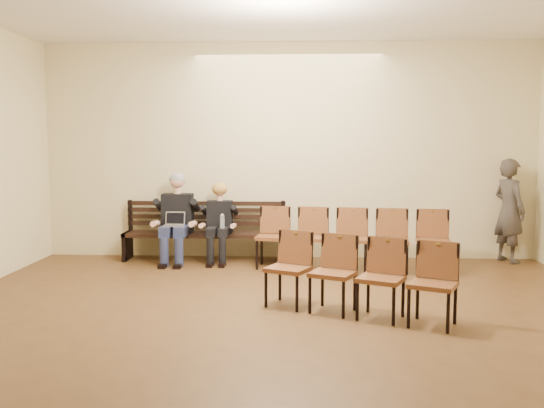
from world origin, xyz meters
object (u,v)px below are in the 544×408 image
(bag, at_px, (342,267))
(chair_row_front, at_px, (351,239))
(seated_man, at_px, (176,217))
(laptop, at_px, (174,229))
(water_bottle, at_px, (222,229))
(seated_woman, at_px, (219,226))
(passerby, at_px, (510,203))
(chair_row_back, at_px, (356,276))
(bench, at_px, (205,246))

(bag, relative_size, chair_row_front, 0.13)
(seated_man, relative_size, laptop, 4.67)
(water_bottle, xyz_separation_m, bag, (1.80, -0.66, -0.43))
(seated_man, relative_size, seated_woman, 1.25)
(seated_man, distance_m, laptop, 0.28)
(seated_man, height_order, passerby, passerby)
(water_bottle, height_order, chair_row_back, chair_row_back)
(bench, xyz_separation_m, chair_row_front, (2.30, -0.65, 0.24))
(water_bottle, relative_size, bag, 0.65)
(laptop, bearing_deg, bench, 53.32)
(seated_woman, xyz_separation_m, bag, (1.89, -0.91, -0.44))
(chair_row_front, bearing_deg, chair_row_back, -86.32)
(seated_man, xyz_separation_m, bag, (2.57, -0.91, -0.58))
(bench, distance_m, seated_woman, 0.45)
(seated_man, height_order, laptop, seated_man)
(laptop, height_order, bag, laptop)
(seated_woman, bearing_deg, seated_man, 180.00)
(laptop, xyz_separation_m, passerby, (5.26, 0.45, 0.38))
(seated_woman, relative_size, chair_row_front, 0.40)
(seated_man, bearing_deg, chair_row_front, -11.01)
(bag, xyz_separation_m, chair_row_back, (0.02, -1.96, 0.30))
(seated_man, xyz_separation_m, seated_woman, (0.68, 0.00, -0.14))
(laptop, distance_m, water_bottle, 0.76)
(seated_man, height_order, seated_woman, seated_man)
(seated_man, bearing_deg, seated_woman, 0.00)
(chair_row_back, bearing_deg, passerby, 74.11)
(passerby, bearing_deg, seated_man, 68.02)
(bag, height_order, chair_row_back, chair_row_back)
(water_bottle, bearing_deg, seated_man, 161.38)
(water_bottle, bearing_deg, bench, 132.12)
(bench, bearing_deg, seated_man, -164.18)
(passerby, bearing_deg, water_bottle, 71.69)
(seated_man, relative_size, bag, 3.96)
(laptop, relative_size, chair_row_front, 0.11)
(seated_man, height_order, bag, seated_man)
(water_bottle, bearing_deg, laptop, 178.04)
(bench, distance_m, laptop, 0.64)
(bench, xyz_separation_m, water_bottle, (0.34, -0.38, 0.34))
(bag, bearing_deg, seated_man, 160.44)
(bench, bearing_deg, bag, -25.70)
(bench, distance_m, chair_row_front, 2.40)
(bench, relative_size, bag, 7.22)
(chair_row_back, bearing_deg, bench, 150.76)
(bag, relative_size, chair_row_back, 0.17)
(bench, height_order, bag, bench)
(seated_woman, relative_size, bag, 3.17)
(laptop, distance_m, chair_row_front, 2.74)
(water_bottle, relative_size, chair_row_back, 0.11)
(seated_man, bearing_deg, chair_row_back, -47.96)
(laptop, relative_size, water_bottle, 1.31)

